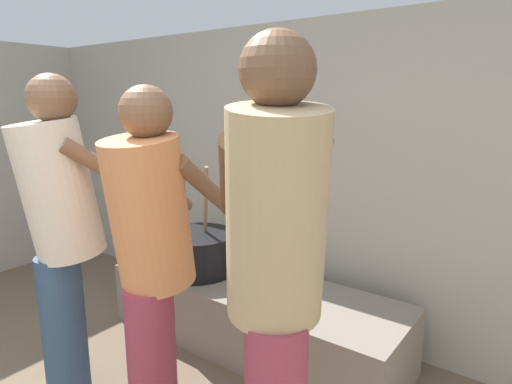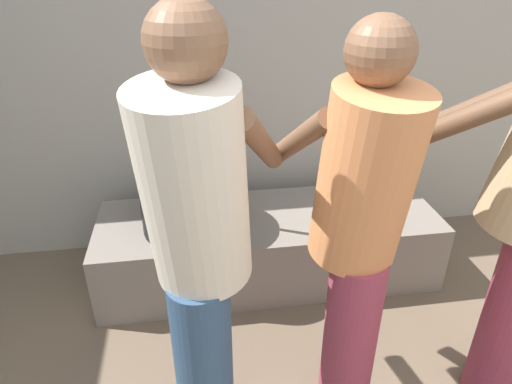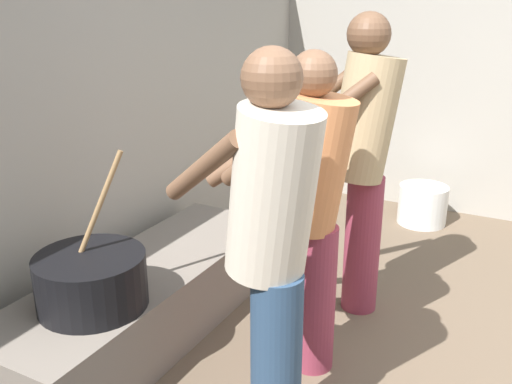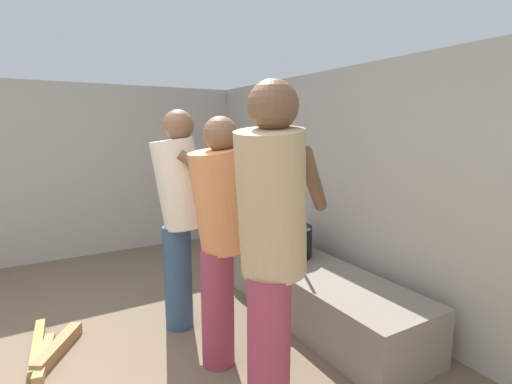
{
  "view_description": "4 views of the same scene",
  "coord_description": "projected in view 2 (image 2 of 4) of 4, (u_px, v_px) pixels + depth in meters",
  "views": [
    {
      "loc": [
        1.36,
        0.03,
        1.46
      ],
      "look_at": [
        0.21,
        1.58,
        1.05
      ],
      "focal_mm": 30.67,
      "sensor_mm": 36.0,
      "label": 1
    },
    {
      "loc": [
        -0.49,
        -0.1,
        1.66
      ],
      "look_at": [
        -0.25,
        1.43,
        0.83
      ],
      "focal_mm": 31.77,
      "sensor_mm": 36.0,
      "label": 2
    },
    {
      "loc": [
        -2.17,
        0.2,
        1.72
      ],
      "look_at": [
        -0.46,
        1.11,
        1.05
      ],
      "focal_mm": 39.71,
      "sensor_mm": 36.0,
      "label": 3
    },
    {
      "loc": [
        2.03,
        0.2,
        1.45
      ],
      "look_at": [
        -0.32,
        1.55,
        0.99
      ],
      "focal_mm": 26.47,
      "sensor_mm": 36.0,
      "label": 4
    }
  ],
  "objects": [
    {
      "name": "hearth_ledge",
      "position": [
        268.0,
        245.0,
        2.54
      ],
      "size": [
        1.84,
        0.6,
        0.39
      ],
      "primitive_type": "cube",
      "color": "slate",
      "rests_on": "ground_plane"
    },
    {
      "name": "cooking_pot_main",
      "position": [
        191.0,
        205.0,
        2.3
      ],
      "size": [
        0.5,
        0.5,
        0.7
      ],
      "color": "black",
      "rests_on": "hearth_ledge"
    },
    {
      "name": "cook_in_orange_shirt",
      "position": [
        360.0,
        223.0,
        1.5
      ],
      "size": [
        0.42,
        0.68,
        1.52
      ],
      "color": "#8C3347",
      "rests_on": "ground_plane"
    },
    {
      "name": "block_enclosure_rear",
      "position": [
        272.0,
        84.0,
        2.64
      ],
      "size": [
        5.48,
        0.2,
        1.93
      ],
      "primitive_type": "cube",
      "color": "#9E998E",
      "rests_on": "ground_plane"
    },
    {
      "name": "cook_in_cream_shirt",
      "position": [
        199.0,
        239.0,
        1.35
      ],
      "size": [
        0.55,
        0.73,
        1.57
      ],
      "color": "navy",
      "rests_on": "ground_plane"
    }
  ]
}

